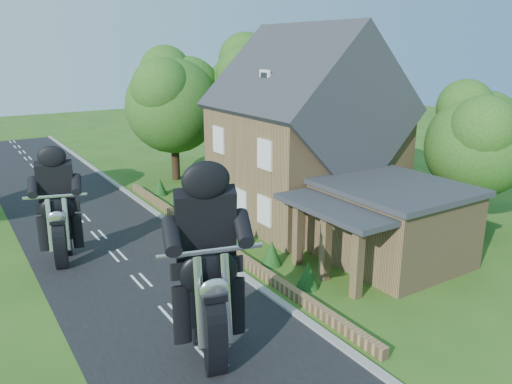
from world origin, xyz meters
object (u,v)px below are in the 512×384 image
annex (389,222)px  house (305,138)px  motorcycle_lead (209,332)px  garden_wall (213,239)px  motorcycle_follow (63,246)px

annex → house: bearing=84.8°
house → motorcycle_lead: bearing=-139.4°
house → motorcycle_lead: house is taller
garden_wall → house: 7.52m
garden_wall → annex: 8.19m
motorcycle_follow → annex: bearing=166.4°
annex → motorcycle_follow: bearing=148.7°
garden_wall → motorcycle_lead: size_ratio=11.14×
garden_wall → house: house is taller
garden_wall → motorcycle_follow: (-6.48, 1.53, 0.58)m
motorcycle_follow → house: bearing=-164.7°
house → motorcycle_lead: 14.34m
garden_wall → house: size_ratio=2.15×
house → motorcycle_follow: (-12.67, 0.53, -3.56)m
house → motorcycle_follow: 13.17m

